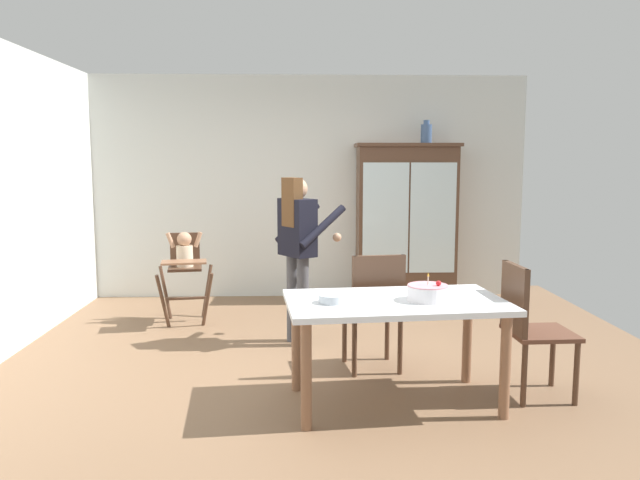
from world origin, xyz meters
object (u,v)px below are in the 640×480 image
dining_table (395,314)px  serving_bowl (332,299)px  birthday_cake (428,293)px  dining_chair_right_end (527,321)px  adult_person (298,239)px  china_cabinet (406,222)px  dining_chair_far_side (375,304)px  ceramic_vase (426,133)px  high_chair_with_toddler (185,260)px

dining_table → serving_bowl: (-0.44, -0.08, 0.13)m
birthday_cake → serving_bowl: bearing=-176.0°
dining_chair_right_end → adult_person: bearing=48.0°
china_cabinet → dining_table: size_ratio=1.21×
birthday_cake → dining_chair_far_side: (-0.27, 0.68, -0.24)m
ceramic_vase → serving_bowl: (-1.29, -3.31, -1.23)m
ceramic_vase → china_cabinet: bearing=-179.0°
china_cabinet → dining_chair_far_side: bearing=-104.9°
dining_chair_far_side → birthday_cake: bearing=103.8°
china_cabinet → adult_person: size_ratio=1.23×
birthday_cake → serving_bowl: size_ratio=1.56×
china_cabinet → ceramic_vase: 1.08m
china_cabinet → dining_chair_far_side: 2.69m
adult_person → dining_table: adult_person is taller
adult_person → dining_chair_far_side: bearing=-177.1°
china_cabinet → dining_chair_right_end: size_ratio=1.96×
high_chair_with_toddler → birthday_cake: size_ratio=3.39×
china_cabinet → high_chair_with_toddler: (-2.47, -0.97, -0.29)m
ceramic_vase → high_chair_with_toddler: ceramic_vase is taller
dining_chair_far_side → dining_chair_right_end: bearing=143.8°
ceramic_vase → dining_chair_far_side: 3.09m
birthday_cake → dining_chair_right_end: dining_chair_right_end is taller
china_cabinet → birthday_cake: (-0.41, -3.26, -0.15)m
dining_chair_right_end → dining_chair_far_side: bearing=59.5°
dining_chair_far_side → adult_person: bearing=-60.9°
ceramic_vase → dining_table: 3.60m
dining_chair_right_end → high_chair_with_toddler: bearing=50.3°
birthday_cake → dining_table: bearing=169.7°
china_cabinet → dining_table: bearing=-101.0°
high_chair_with_toddler → dining_chair_right_end: size_ratio=0.99×
high_chair_with_toddler → serving_bowl: bearing=-67.7°
adult_person → dining_chair_far_side: size_ratio=1.59×
serving_bowl → ceramic_vase: bearing=68.7°
adult_person → birthday_cake: size_ratio=5.47×
dining_chair_far_side → ceramic_vase: bearing=-117.2°
china_cabinet → adult_person: china_cabinet is taller
dining_chair_far_side → high_chair_with_toddler: bearing=-49.8°
dining_chair_far_side → dining_chair_right_end: same height
high_chair_with_toddler → birthday_cake: 3.08m
birthday_cake → dining_chair_right_end: (0.74, 0.14, -0.24)m
dining_table → dining_chair_far_side: size_ratio=1.62×
high_chair_with_toddler → dining_chair_far_side: 2.40m
ceramic_vase → dining_chair_right_end: size_ratio=0.28×
high_chair_with_toddler → china_cabinet: bearing=12.6°
china_cabinet → dining_chair_far_side: china_cabinet is taller
china_cabinet → high_chair_with_toddler: 2.67m
birthday_cake → serving_bowl: 0.65m
adult_person → dining_chair_right_end: size_ratio=1.59×
ceramic_vase → birthday_cake: bearing=-101.0°
china_cabinet → dining_chair_right_end: china_cabinet is taller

